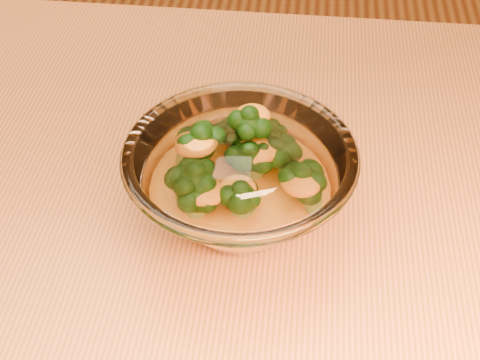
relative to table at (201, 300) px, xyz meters
name	(u,v)px	position (x,y,z in m)	size (l,w,h in m)	color
table	(201,300)	(0.00, 0.00, 0.00)	(1.20, 0.80, 0.75)	#C5643B
glass_bowl	(240,184)	(0.04, 0.02, 0.15)	(0.20, 0.20, 0.09)	white
cheese_sauce	(240,199)	(0.04, 0.02, 0.13)	(0.12, 0.12, 0.03)	orange
broccoli_heap	(238,165)	(0.03, 0.03, 0.16)	(0.14, 0.11, 0.08)	black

